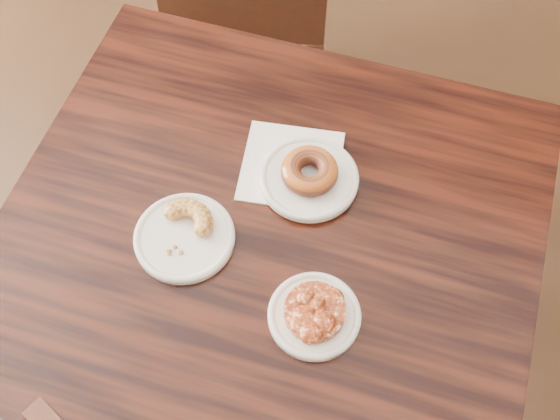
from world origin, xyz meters
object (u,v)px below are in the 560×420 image
at_px(glazed_donut, 310,171).
at_px(apple_fritter, 315,311).
at_px(cafe_table, 266,326).
at_px(cruller_fragment, 183,232).

distance_m(glazed_donut, apple_fritter, 0.26).
height_order(glazed_donut, apple_fritter, glazed_donut).
bearing_deg(cafe_table, apple_fritter, -39.29).
bearing_deg(apple_fritter, cafe_table, 144.58).
xyz_separation_m(glazed_donut, apple_fritter, (0.10, -0.24, -0.01)).
relative_size(cafe_table, glazed_donut, 9.08).
xyz_separation_m(cafe_table, cruller_fragment, (-0.13, -0.04, 0.40)).
distance_m(cafe_table, cruller_fragment, 0.42).
bearing_deg(apple_fritter, glazed_donut, 112.02).
xyz_separation_m(apple_fritter, cruller_fragment, (-0.26, 0.05, -0.00)).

